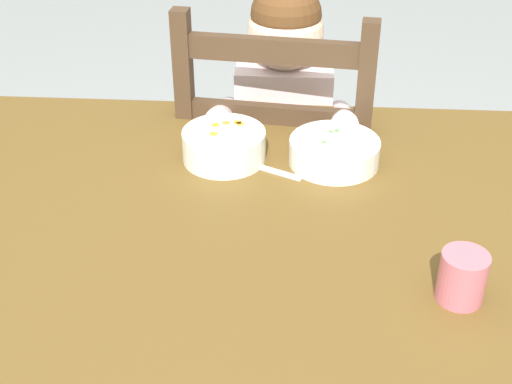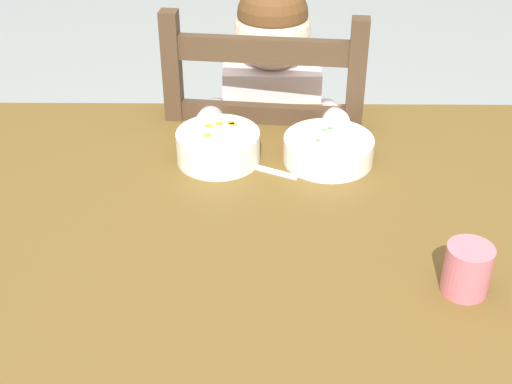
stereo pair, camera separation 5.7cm
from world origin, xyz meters
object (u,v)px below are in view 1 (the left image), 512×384
(bowl_of_peas, at_px, (334,151))
(bowl_of_carrots, at_px, (224,144))
(dining_table, at_px, (234,285))
(child_figure, at_px, (283,123))
(spoon, at_px, (257,165))
(drinking_cup, at_px, (462,277))
(dining_chair, at_px, (280,186))

(bowl_of_peas, distance_m, bowl_of_carrots, 0.21)
(dining_table, height_order, child_figure, child_figure)
(bowl_of_peas, height_order, bowl_of_carrots, bowl_of_carrots)
(dining_table, relative_size, bowl_of_carrots, 8.72)
(spoon, relative_size, drinking_cup, 1.69)
(dining_chair, relative_size, child_figure, 0.98)
(drinking_cup, bearing_deg, dining_table, 162.74)
(drinking_cup, bearing_deg, spoon, 132.15)
(dining_chair, bearing_deg, dining_table, -95.71)
(spoon, bearing_deg, bowl_of_carrots, 157.38)
(dining_chair, height_order, spoon, dining_chair)
(bowl_of_peas, bearing_deg, dining_chair, 110.41)
(dining_table, relative_size, bowl_of_peas, 8.10)
(dining_chair, xyz_separation_m, drinking_cup, (0.28, -0.68, 0.29))
(dining_chair, distance_m, bowl_of_peas, 0.42)
(dining_chair, xyz_separation_m, child_figure, (0.01, -0.01, 0.18))
(bowl_of_carrots, height_order, spoon, bowl_of_carrots)
(child_figure, relative_size, bowl_of_peas, 5.59)
(dining_table, relative_size, spoon, 10.59)
(dining_table, bearing_deg, bowl_of_peas, 58.34)
(child_figure, relative_size, drinking_cup, 12.34)
(spoon, bearing_deg, dining_table, -95.25)
(dining_chair, height_order, bowl_of_carrots, dining_chair)
(bowl_of_carrots, bearing_deg, bowl_of_peas, -0.02)
(dining_table, bearing_deg, drinking_cup, -17.26)
(bowl_of_peas, xyz_separation_m, drinking_cup, (0.17, -0.38, 0.01))
(dining_table, height_order, bowl_of_peas, bowl_of_peas)
(dining_table, distance_m, bowl_of_carrots, 0.30)
(child_figure, height_order, drinking_cup, child_figure)
(dining_table, height_order, spoon, spoon)
(dining_chair, distance_m, bowl_of_carrots, 0.42)
(bowl_of_carrots, xyz_separation_m, spoon, (0.07, -0.03, -0.03))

